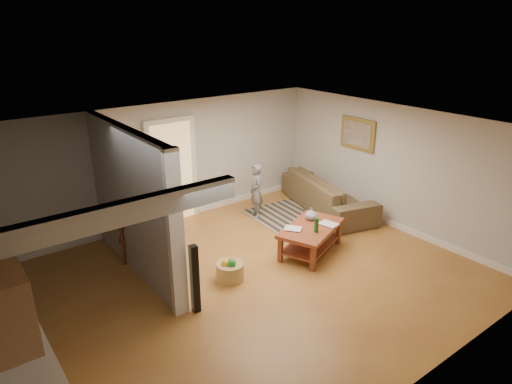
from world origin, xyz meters
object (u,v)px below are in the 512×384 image
at_px(speaker_left, 195,279).
at_px(toddler, 170,226).
at_px(toy_basket, 230,271).
at_px(child, 256,216).
at_px(speaker_right, 126,221).
at_px(coffee_table, 311,232).
at_px(sofa, 327,209).
at_px(tv_console, 131,213).

relative_size(speaker_left, toddler, 1.29).
xyz_separation_m(toy_basket, child, (1.89, 1.81, -0.17)).
bearing_deg(toy_basket, speaker_right, 112.77).
relative_size(coffee_table, toddler, 1.84).
bearing_deg(toddler, sofa, -162.28).
relative_size(toy_basket, toddler, 0.55).
distance_m(tv_console, toy_basket, 2.21).
relative_size(tv_console, toy_basket, 3.02).
height_order(coffee_table, toy_basket, coffee_table).
distance_m(toy_basket, child, 2.62).
height_order(child, toddler, child).
bearing_deg(speaker_left, toddler, 72.74).
bearing_deg(speaker_left, speaker_right, 92.51).
bearing_deg(toy_basket, coffee_table, -3.05).
bearing_deg(speaker_right, child, -3.68).
bearing_deg(child, toddler, -93.08).
bearing_deg(speaker_right, toddler, 22.47).
bearing_deg(tv_console, coffee_table, -16.15).
distance_m(speaker_left, speaker_right, 2.52).
xyz_separation_m(coffee_table, toy_basket, (-1.72, 0.09, -0.24)).
relative_size(coffee_table, child, 1.30).
xyz_separation_m(sofa, coffee_table, (-1.70, -1.24, 0.41)).
bearing_deg(toddler, speaker_right, 60.05).
bearing_deg(toy_basket, tv_console, 112.65).
distance_m(speaker_right, toy_basket, 2.31).
bearing_deg(speaker_right, tv_console, -63.05).
distance_m(coffee_table, child, 1.95).
bearing_deg(tv_console, speaker_right, 137.42).
height_order(tv_console, toy_basket, tv_console).
relative_size(speaker_left, toy_basket, 2.36).
height_order(speaker_left, speaker_right, speaker_left).
height_order(tv_console, speaker_right, tv_console).
bearing_deg(sofa, coffee_table, 141.19).
xyz_separation_m(coffee_table, tv_console, (-2.54, 2.06, 0.33)).
height_order(toy_basket, child, child).
distance_m(toy_basket, toddler, 2.49).
xyz_separation_m(sofa, speaker_right, (-4.30, 0.95, 0.53)).
bearing_deg(child, speaker_right, -77.85).
relative_size(coffee_table, tv_console, 1.11).
bearing_deg(sofa, child, 81.70).
distance_m(coffee_table, tv_console, 3.29).
bearing_deg(child, tv_console, -75.23).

